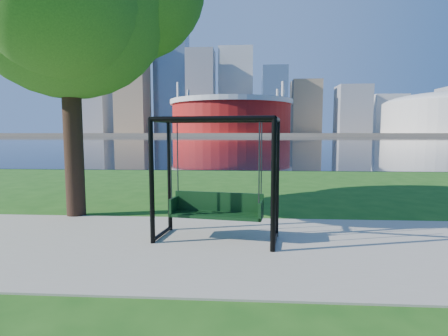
{
  "coord_description": "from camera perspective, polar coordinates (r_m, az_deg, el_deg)",
  "views": [
    {
      "loc": [
        0.35,
        -6.48,
        2.0
      ],
      "look_at": [
        -0.06,
        0.0,
        1.35
      ],
      "focal_mm": 28.0,
      "sensor_mm": 36.0,
      "label": 1
    }
  ],
  "objects": [
    {
      "name": "ground",
      "position": [
        6.79,
        0.52,
        -11.42
      ],
      "size": [
        900.0,
        900.0,
        0.0
      ],
      "primitive_type": "plane",
      "color": "#1E5114",
      "rests_on": "ground"
    },
    {
      "name": "path",
      "position": [
        6.31,
        0.26,
        -12.63
      ],
      "size": [
        120.0,
        4.0,
        0.03
      ],
      "primitive_type": "cube",
      "color": "#9E937F",
      "rests_on": "ground"
    },
    {
      "name": "river",
      "position": [
        108.5,
        3.47,
        4.66
      ],
      "size": [
        900.0,
        180.0,
        0.02
      ],
      "primitive_type": "cube",
      "color": "black",
      "rests_on": "ground"
    },
    {
      "name": "far_bank",
      "position": [
        312.48,
        3.6,
        5.53
      ],
      "size": [
        900.0,
        228.0,
        2.0
      ],
      "primitive_type": "cube",
      "color": "#937F60",
      "rests_on": "ground"
    },
    {
      "name": "stadium",
      "position": [
        242.01,
        1.2,
        8.62
      ],
      "size": [
        83.0,
        83.0,
        32.0
      ],
      "color": "maroon",
      "rests_on": "far_bank"
    },
    {
      "name": "skyline",
      "position": [
        327.66,
        2.88,
        11.66
      ],
      "size": [
        392.0,
        66.0,
        96.5
      ],
      "color": "gray",
      "rests_on": "far_bank"
    },
    {
      "name": "swing",
      "position": [
        6.42,
        -1.22,
        -2.3
      ],
      "size": [
        2.35,
        1.29,
        2.29
      ],
      "rotation": [
        0.0,
        0.0,
        -0.15
      ],
      "color": "black",
      "rests_on": "ground"
    }
  ]
}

